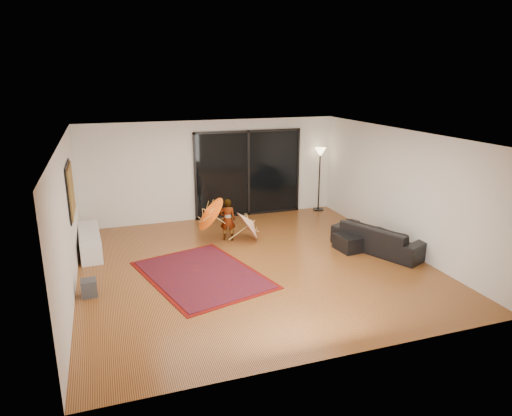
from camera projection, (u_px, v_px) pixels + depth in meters
name	position (u px, v px, depth m)	size (l,w,h in m)	color
floor	(254.00, 265.00, 9.59)	(7.00, 7.00, 0.00)	#A3622C
ceiling	(253.00, 136.00, 8.84)	(7.00, 7.00, 0.00)	white
wall_back	(213.00, 170.00, 12.39)	(7.00, 7.00, 0.00)	silver
wall_front	(337.00, 270.00, 6.03)	(7.00, 7.00, 0.00)	silver
wall_left	(68.00, 220.00, 8.13)	(7.00, 7.00, 0.00)	silver
wall_right	(400.00, 189.00, 10.29)	(7.00, 7.00, 0.00)	silver
sliding_door	(248.00, 173.00, 12.72)	(3.06, 0.07, 2.40)	black
painting	(71.00, 190.00, 8.97)	(0.04, 1.28, 1.08)	black
media_console	(90.00, 242.00, 10.22)	(0.43, 1.74, 0.48)	white
speaker	(89.00, 288.00, 8.19)	(0.27, 0.27, 0.31)	#424244
persian_rug	(202.00, 275.00, 9.08)	(2.66, 3.21, 0.02)	#5F0B08
sofa	(379.00, 237.00, 10.28)	(2.13, 0.83, 0.62)	black
ottoman	(351.00, 242.00, 10.37)	(0.62, 0.62, 0.35)	black
floor_lamp	(320.00, 161.00, 13.09)	(0.32, 0.32, 1.85)	black
child	(228.00, 220.00, 10.89)	(0.38, 0.25, 1.03)	#999999
parasol_orange	(205.00, 214.00, 10.61)	(0.69, 0.89, 0.90)	#F1540C
parasol_white	(253.00, 219.00, 10.94)	(0.61, 0.83, 0.93)	white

